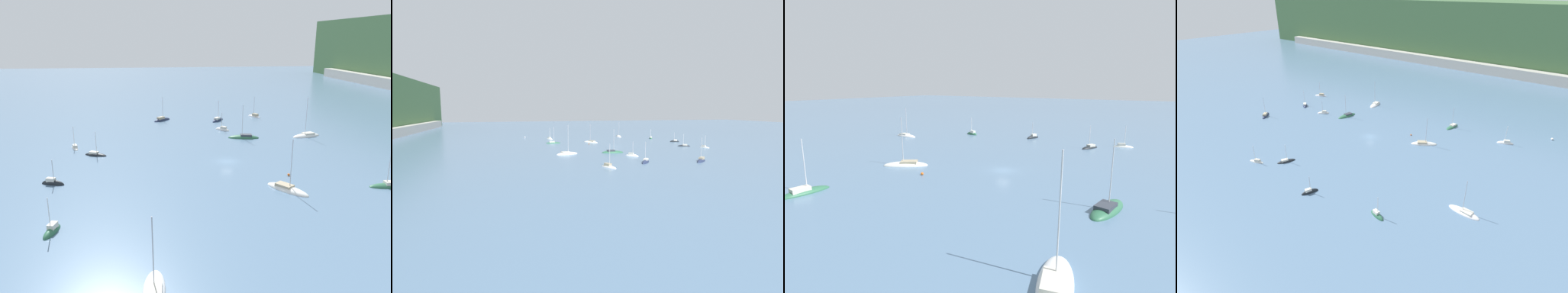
{
  "view_description": "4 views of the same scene",
  "coord_description": "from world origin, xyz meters",
  "views": [
    {
      "loc": [
        81.22,
        -17.37,
        27.05
      ],
      "look_at": [
        -7.61,
        -6.32,
        1.65
      ],
      "focal_mm": 35.0,
      "sensor_mm": 36.0,
      "label": 1
    },
    {
      "loc": [
        -134.53,
        48.49,
        17.33
      ],
      "look_at": [
        -6.55,
        15.64,
        1.04
      ],
      "focal_mm": 28.0,
      "sensor_mm": 36.0,
      "label": 2
    },
    {
      "loc": [
        -27.09,
        49.12,
        16.09
      ],
      "look_at": [
        10.43,
        -7.93,
        2.15
      ],
      "focal_mm": 28.0,
      "sensor_mm": 36.0,
      "label": 3
    },
    {
      "loc": [
        65.01,
        -76.06,
        48.48
      ],
      "look_at": [
        10.35,
        -10.84,
        3.86
      ],
      "focal_mm": 28.0,
      "sensor_mm": 36.0,
      "label": 4
    }
  ],
  "objects": [
    {
      "name": "sailboat_9",
      "position": [
        -8.55,
        -30.42,
        0.09
      ],
      "size": [
        3.81,
        5.89,
        6.47
      ],
      "rotation": [
        0.0,
        0.0,
        1.17
      ],
      "color": "black",
      "rests_on": "ground_plane"
    },
    {
      "name": "hillside_ridge",
      "position": [
        0.0,
        148.75,
        20.24
      ],
      "size": [
        455.02,
        57.0,
        40.48
      ],
      "color": "#42663D",
      "rests_on": "ground_plane"
    },
    {
      "name": "mooring_buoy_1",
      "position": [
        10.83,
        10.62,
        0.26
      ],
      "size": [
        0.52,
        0.52,
        0.52
      ],
      "color": "orange",
      "rests_on": "ground_plane"
    },
    {
      "name": "sailboat_5",
      "position": [
        -20.5,
        9.05,
        0.08
      ],
      "size": [
        4.16,
        9.01,
        10.31
      ],
      "rotation": [
        0.0,
        0.0,
        4.55
      ],
      "color": "#2D6647",
      "rests_on": "ground_plane"
    },
    {
      "name": "sailboat_2",
      "position": [
        39.7,
        26.4,
        0.13
      ],
      "size": [
        5.62,
        3.77,
        7.36
      ],
      "rotation": [
        0.0,
        0.0,
        3.58
      ],
      "color": "white",
      "rests_on": "ground_plane"
    },
    {
      "name": "sailboat_3",
      "position": [
        -15.46,
        -36.46,
        0.13
      ],
      "size": [
        5.19,
        3.01,
        6.18
      ],
      "rotation": [
        0.0,
        0.0,
        3.5
      ],
      "color": "white",
      "rests_on": "ground_plane"
    },
    {
      "name": "sailboat_8",
      "position": [
        -44.41,
        5.94,
        0.1
      ],
      "size": [
        6.41,
        5.58,
        7.76
      ],
      "rotation": [
        0.0,
        0.0,
        2.47
      ],
      "color": "#232D4C",
      "rests_on": "ground_plane"
    },
    {
      "name": "shore_town_strip",
      "position": [
        0.0,
        116.75,
        2.94
      ],
      "size": [
        386.77,
        6.0,
        5.89
      ],
      "color": "#B7B2A8",
      "rests_on": "ground_plane"
    },
    {
      "name": "ground_plane",
      "position": [
        0.0,
        0.0,
        0.0
      ],
      "size": [
        600.0,
        600.0,
        0.0
      ],
      "primitive_type": "plane",
      "color": "slate"
    },
    {
      "name": "sailboat_7",
      "position": [
        -47.06,
        -12.96,
        0.13
      ],
      "size": [
        5.92,
        6.53,
        8.95
      ],
      "rotation": [
        0.0,
        0.0,
        2.27
      ],
      "color": "#232D4C",
      "rests_on": "ground_plane"
    },
    {
      "name": "sailboat_12",
      "position": [
        18.15,
        7.66,
        0.08
      ],
      "size": [
        8.82,
        7.36,
        10.62
      ],
      "rotation": [
        0.0,
        0.0,
        0.62
      ],
      "color": "white",
      "rests_on": "ground_plane"
    },
    {
      "name": "mooring_buoy_0",
      "position": [
        51.6,
        39.85,
        0.41
      ],
      "size": [
        0.81,
        0.81,
        0.81
      ],
      "color": "white",
      "rests_on": "ground_plane"
    },
    {
      "name": "sailboat_6",
      "position": [
        -20.1,
        27.39,
        0.08
      ],
      "size": [
        5.12,
        9.22,
        12.14
      ],
      "rotation": [
        0.0,
        0.0,
        4.97
      ],
      "color": "white",
      "rests_on": "ground_plane"
    },
    {
      "name": "sailboat_1",
      "position": [
        9.78,
        -36.19,
        0.11
      ],
      "size": [
        2.71,
        4.86,
        5.85
      ],
      "rotation": [
        0.0,
        0.0,
        1.25
      ],
      "color": "black",
      "rests_on": "ground_plane"
    },
    {
      "name": "sailboat_11",
      "position": [
        18.98,
        27.31,
        0.11
      ],
      "size": [
        2.78,
        7.49,
        8.97
      ],
      "rotation": [
        0.0,
        0.0,
        4.63
      ],
      "color": "#2D6647",
      "rests_on": "ground_plane"
    },
    {
      "name": "sailboat_4",
      "position": [
        29.38,
        -31.89,
        0.12
      ],
      "size": [
        4.73,
        2.51,
        6.36
      ],
      "rotation": [
        0.0,
        0.0,
        6.03
      ],
      "color": "#2D6647",
      "rests_on": "ground_plane"
    },
    {
      "name": "sailboat_10",
      "position": [
        44.83,
        -17.47,
        0.07
      ],
      "size": [
        8.2,
        3.1,
        9.71
      ],
      "rotation": [
        0.0,
        0.0,
        3.08
      ],
      "color": "silver",
      "rests_on": "ground_plane"
    },
    {
      "name": "sailboat_13",
      "position": [
        -30.63,
        4.9,
        0.11
      ],
      "size": [
        4.61,
        4.67,
        6.24
      ],
      "rotation": [
        0.0,
        0.0,
        3.94
      ],
      "color": "white",
      "rests_on": "ground_plane"
    },
    {
      "name": "sailboat_0",
      "position": [
        -49.59,
        20.25,
        0.14
      ],
      "size": [
        6.06,
        4.33,
        7.77
      ],
      "rotation": [
        0.0,
        0.0,
        3.62
      ],
      "color": "silver",
      "rests_on": "ground_plane"
    }
  ]
}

